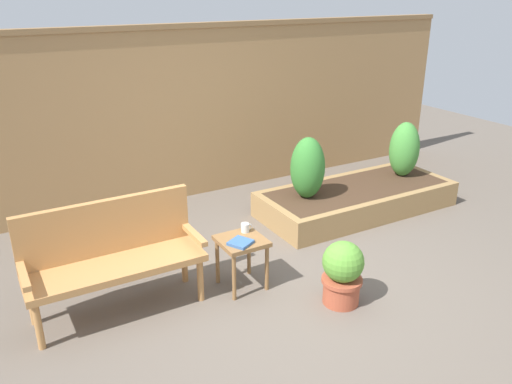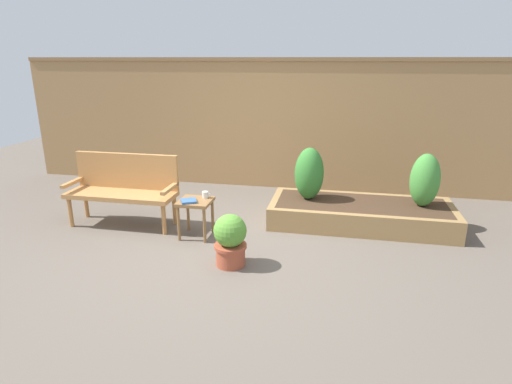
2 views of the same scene
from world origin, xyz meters
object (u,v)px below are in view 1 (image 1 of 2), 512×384
object	(u,v)px
shrub_far_corner	(404,149)
shrub_near_bench	(308,168)
book_on_table	(241,243)
cup_on_table	(245,228)
potted_boxwood	(342,272)
garden_bench	(112,249)
side_table	(242,247)

from	to	relation	value
shrub_far_corner	shrub_near_bench	bearing A→B (deg)	180.00
book_on_table	shrub_near_bench	size ratio (longest dim) A/B	0.25
cup_on_table	potted_boxwood	distance (m)	0.95
book_on_table	cup_on_table	bearing A→B (deg)	23.78
shrub_near_bench	shrub_far_corner	bearing A→B (deg)	0.00
shrub_far_corner	potted_boxwood	bearing A→B (deg)	-144.88
garden_bench	side_table	distance (m)	1.12
garden_bench	cup_on_table	xyz separation A→B (m)	(1.18, -0.14, -0.02)
potted_boxwood	shrub_far_corner	distance (m)	2.70
side_table	book_on_table	world-z (taller)	book_on_table
garden_bench	book_on_table	xyz separation A→B (m)	(1.03, -0.33, -0.05)
cup_on_table	shrub_near_bench	xyz separation A→B (m)	(1.22, 0.77, 0.13)
cup_on_table	potted_boxwood	bearing A→B (deg)	-56.00
garden_bench	book_on_table	world-z (taller)	garden_bench
potted_boxwood	shrub_far_corner	size ratio (longest dim) A/B	0.83
cup_on_table	book_on_table	xyz separation A→B (m)	(-0.15, -0.19, -0.03)
cup_on_table	shrub_far_corner	xyz separation A→B (m)	(2.71, 0.77, 0.13)
side_table	shrub_far_corner	distance (m)	2.95
book_on_table	shrub_far_corner	world-z (taller)	shrub_far_corner
garden_bench	potted_boxwood	size ratio (longest dim) A/B	2.49
potted_boxwood	shrub_near_bench	xyz separation A→B (m)	(0.70, 1.54, 0.35)
cup_on_table	book_on_table	distance (m)	0.24
book_on_table	potted_boxwood	world-z (taller)	potted_boxwood
side_table	book_on_table	xyz separation A→B (m)	(-0.05, -0.08, 0.10)
book_on_table	shrub_far_corner	size ratio (longest dim) A/B	0.26
cup_on_table	shrub_far_corner	size ratio (longest dim) A/B	0.16
book_on_table	shrub_far_corner	xyz separation A→B (m)	(2.86, 0.96, 0.15)
garden_bench	shrub_near_bench	world-z (taller)	shrub_near_bench
garden_bench	potted_boxwood	world-z (taller)	garden_bench
side_table	cup_on_table	bearing A→B (deg)	47.76
book_on_table	shrub_far_corner	bearing A→B (deg)	-9.01
cup_on_table	book_on_table	size ratio (longest dim) A/B	0.61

